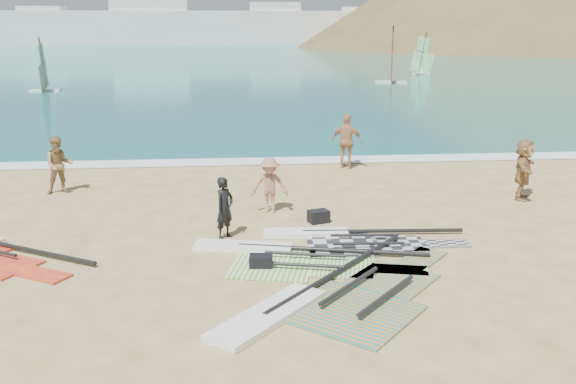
{
  "coord_description": "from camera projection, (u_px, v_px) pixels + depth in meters",
  "views": [
    {
      "loc": [
        -1.61,
        -11.44,
        5.08
      ],
      "look_at": [
        -0.19,
        4.0,
        1.0
      ],
      "focal_mm": 40.0,
      "sensor_mm": 36.0,
      "label": 1
    }
  ],
  "objects": [
    {
      "name": "rig_green",
      "position": [
        286.0,
        257.0,
        14.28
      ],
      "size": [
        5.32,
        2.7,
        0.2
      ],
      "rotation": [
        0.0,
        0.0,
        -0.23
      ],
      "color": "#5BB820",
      "rests_on": "ground"
    },
    {
      "name": "ground",
      "position": [
        316.0,
        294.0,
        12.46
      ],
      "size": [
        300.0,
        300.0,
        0.0
      ],
      "primitive_type": "plane",
      "color": "tan",
      "rests_on": "ground"
    },
    {
      "name": "surf_line",
      "position": [
        273.0,
        162.0,
        24.3
      ],
      "size": [
        300.0,
        1.2,
        0.04
      ],
      "primitive_type": "cube",
      "color": "white",
      "rests_on": "ground"
    },
    {
      "name": "beachgoer_mid",
      "position": [
        270.0,
        185.0,
        17.61
      ],
      "size": [
        1.05,
        0.66,
        1.55
      ],
      "primitive_type": "imported",
      "rotation": [
        0.0,
        0.0,
        -0.09
      ],
      "color": "#A46B59",
      "rests_on": "ground"
    },
    {
      "name": "rig_orange",
      "position": [
        332.0,
        298.0,
        12.13
      ],
      "size": [
        5.44,
        5.32,
        0.21
      ],
      "rotation": [
        0.0,
        0.0,
        0.86
      ],
      "color": "orange",
      "rests_on": "ground"
    },
    {
      "name": "person_wetsuit",
      "position": [
        225.0,
        208.0,
        15.5
      ],
      "size": [
        0.63,
        0.66,
        1.52
      ],
      "primitive_type": "imported",
      "rotation": [
        0.0,
        0.0,
        0.89
      ],
      "color": "black",
      "rests_on": "ground"
    },
    {
      "name": "far_town",
      "position": [
        169.0,
        26.0,
        154.37
      ],
      "size": [
        160.0,
        8.0,
        12.0
      ],
      "color": "white",
      "rests_on": "ground"
    },
    {
      "name": "beachgoer_right",
      "position": [
        524.0,
        169.0,
        18.96
      ],
      "size": [
        1.25,
        1.74,
        1.81
      ],
      "primitive_type": "imported",
      "rotation": [
        0.0,
        0.0,
        1.09
      ],
      "color": "#A17749",
      "rests_on": "ground"
    },
    {
      "name": "gear_bag_far",
      "position": [
        261.0,
        262.0,
        13.69
      ],
      "size": [
        0.52,
        0.39,
        0.3
      ],
      "primitive_type": "cube",
      "rotation": [
        0.0,
        0.0,
        -0.08
      ],
      "color": "black",
      "rests_on": "ground"
    },
    {
      "name": "windsurfer_centre",
      "position": [
        392.0,
        67.0,
        56.16
      ],
      "size": [
        2.85,
        3.27,
        5.01
      ],
      "rotation": [
        0.0,
        0.0,
        -0.24
      ],
      "color": "white",
      "rests_on": "ground"
    },
    {
      "name": "beachgoer_left",
      "position": [
        59.0,
        165.0,
        19.61
      ],
      "size": [
        1.03,
        0.91,
        1.77
      ],
      "primitive_type": "imported",
      "rotation": [
        0.0,
        0.0,
        0.32
      ],
      "color": "olive",
      "rests_on": "ground"
    },
    {
      "name": "beachgoer_back",
      "position": [
        347.0,
        141.0,
        23.0
      ],
      "size": [
        1.25,
        0.99,
        1.98
      ],
      "primitive_type": "imported",
      "rotation": [
        0.0,
        0.0,
        2.63
      ],
      "color": "tan",
      "rests_on": "ground"
    },
    {
      "name": "gear_bag_near",
      "position": [
        319.0,
        216.0,
        16.88
      ],
      "size": [
        0.61,
        0.52,
        0.33
      ],
      "primitive_type": "cube",
      "rotation": [
        0.0,
        0.0,
        0.32
      ],
      "color": "black",
      "rests_on": "ground"
    },
    {
      "name": "windsurfer_left",
      "position": [
        43.0,
        76.0,
        49.12
      ],
      "size": [
        2.28,
        2.76,
        4.11
      ],
      "rotation": [
        0.0,
        0.0,
        0.05
      ],
      "color": "white",
      "rests_on": "ground"
    },
    {
      "name": "rig_grey",
      "position": [
        347.0,
        239.0,
        15.48
      ],
      "size": [
        4.97,
        2.08,
        0.19
      ],
      "rotation": [
        0.0,
        0.0,
        -0.06
      ],
      "color": "#242426",
      "rests_on": "ground"
    },
    {
      "name": "sea",
      "position": [
        235.0,
        48.0,
        139.57
      ],
      "size": [
        300.0,
        240.0,
        0.06
      ],
      "primitive_type": "cube",
      "color": "#0C4F59",
      "rests_on": "ground"
    },
    {
      "name": "windsurfer_right",
      "position": [
        422.0,
        62.0,
        65.81
      ],
      "size": [
        2.23,
        2.24,
        4.25
      ],
      "rotation": [
        0.0,
        0.0,
        0.69
      ],
      "color": "white",
      "rests_on": "ground"
    }
  ]
}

